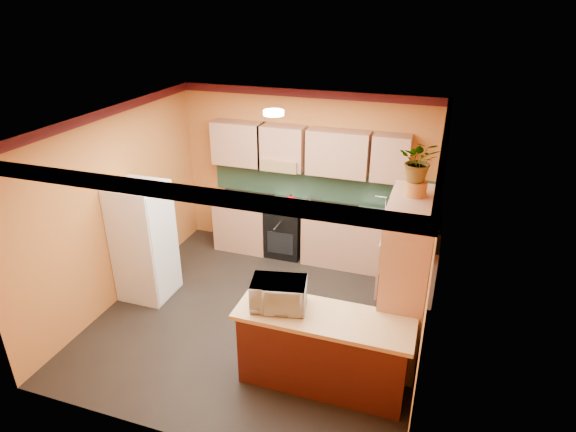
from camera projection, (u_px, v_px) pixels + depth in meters
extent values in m
plane|color=black|center=(261.00, 316.00, 6.58)|extent=(4.20, 4.20, 0.00)
cube|color=white|center=(255.00, 120.00, 5.44)|extent=(4.20, 4.20, 0.04)
cube|color=#B96C31|center=(306.00, 173.00, 7.82)|extent=(4.20, 0.04, 2.70)
cube|color=#B96C31|center=(170.00, 328.00, 4.20)|extent=(4.20, 0.04, 2.70)
cube|color=#B96C31|center=(117.00, 206.00, 6.61)|extent=(0.04, 4.20, 2.70)
cube|color=#B96C31|center=(432.00, 253.00, 5.41)|extent=(0.04, 4.20, 2.70)
cube|color=#213E2E|center=(321.00, 185.00, 7.80)|extent=(3.70, 0.02, 0.53)
cube|color=#213E2E|center=(436.00, 217.00, 6.68)|extent=(0.02, 1.40, 0.53)
cube|color=tan|center=(310.00, 150.00, 7.45)|extent=(3.10, 0.34, 0.70)
cylinder|color=white|center=(274.00, 113.00, 5.98)|extent=(0.26, 0.26, 0.06)
cube|color=tan|center=(322.00, 235.00, 7.83)|extent=(3.65, 0.60, 0.88)
cube|color=black|center=(323.00, 209.00, 7.64)|extent=(3.65, 0.62, 0.04)
cube|color=black|center=(286.00, 228.00, 8.01)|extent=(0.58, 0.58, 0.91)
cube|color=silver|center=(372.00, 213.00, 7.40)|extent=(0.48, 0.40, 0.03)
cube|color=tan|center=(407.00, 268.00, 6.88)|extent=(0.60, 0.80, 0.88)
cube|color=black|center=(411.00, 239.00, 6.68)|extent=(0.62, 0.80, 0.04)
cube|color=white|center=(144.00, 241.00, 6.74)|extent=(0.68, 0.66, 1.70)
cube|color=tan|center=(404.00, 284.00, 5.39)|extent=(0.48, 0.90, 2.10)
cylinder|color=#A45F27|center=(416.00, 188.00, 4.96)|extent=(0.22, 0.22, 0.16)
imported|color=tan|center=(419.00, 161.00, 4.83)|extent=(0.39, 0.34, 0.43)
cube|color=#4D1912|center=(323.00, 352.00, 5.26)|extent=(1.80, 0.55, 0.88)
cube|color=tan|center=(324.00, 317.00, 5.06)|extent=(1.90, 0.65, 0.05)
imported|color=white|center=(279.00, 294.00, 5.13)|extent=(0.65, 0.50, 0.32)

